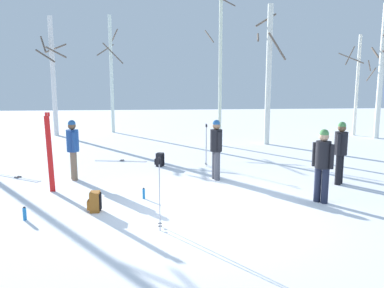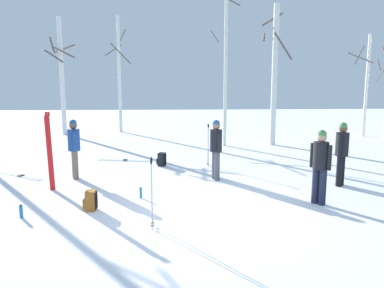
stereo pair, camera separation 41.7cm
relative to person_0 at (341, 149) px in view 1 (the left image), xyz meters
name	(u,v)px [view 1 (the left image)]	position (x,y,z in m)	size (l,w,h in m)	color
ground_plane	(203,209)	(-3.96, -1.75, -0.98)	(60.00, 60.00, 0.00)	white
person_0	(341,149)	(0.00, 0.00, 0.00)	(0.38, 0.41, 1.72)	black
person_1	(323,161)	(-1.18, -1.50, 0.00)	(0.37, 0.42, 1.72)	#1E2338
person_2	(73,146)	(-7.32, 1.17, 0.00)	(0.34, 0.49, 1.72)	#72604C
person_3	(216,146)	(-3.27, 0.82, 0.00)	(0.34, 0.51, 1.72)	#4C4C56
ski_pair_planted_1	(50,153)	(-7.64, -0.02, 0.03)	(0.17, 0.05, 2.03)	red
ski_pair_lying_0	(121,161)	(-6.23, 3.62, -0.97)	(1.84, 0.53, 0.05)	white
ski_pair_lying_1	(17,177)	(-9.04, 1.53, -0.97)	(1.64, 1.21, 0.05)	white
ski_poles_0	(160,191)	(-4.91, -2.74, -0.25)	(0.07, 0.24, 1.37)	#B2B2BC
ski_poles_1	(206,144)	(-3.32, 2.59, -0.23)	(0.07, 0.27, 1.40)	#B2B2BC
backpack_0	(95,202)	(-6.30, -1.66, -0.77)	(0.29, 0.26, 0.44)	#99591E
backpack_1	(160,160)	(-4.86, 2.70, -0.77)	(0.34, 0.32, 0.44)	black
water_bottle_0	(144,194)	(-5.28, -0.84, -0.85)	(0.06, 0.06, 0.27)	#1E72BF
water_bottle_1	(25,214)	(-7.64, -2.05, -0.85)	(0.07, 0.07, 0.28)	#1E72BF
birch_tree_1	(53,75)	(-10.16, 10.55, 2.14)	(1.48, 1.42, 6.01)	silver
birch_tree_2	(111,73)	(-7.33, 11.48, 2.24)	(1.46, 1.47, 6.25)	silver
birch_tree_3	(220,53)	(-2.23, 6.60, 2.99)	(1.24, 1.47, 7.72)	silver
birch_tree_4	(269,73)	(-0.05, 6.74, 2.15)	(1.34, 1.32, 6.03)	silver
birch_tree_5	(357,83)	(5.32, 9.08, 1.70)	(1.78, 1.67, 5.10)	silver
birch_tree_6	(381,71)	(5.86, 7.96, 2.29)	(1.11, 1.11, 6.42)	white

